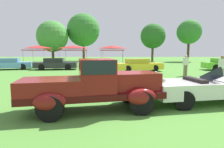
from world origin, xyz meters
name	(u,v)px	position (x,y,z in m)	size (l,w,h in m)	color
ground_plane	(113,108)	(0.00, 0.00, 0.00)	(120.00, 120.00, 0.00)	#4C8433
feature_pickup_truck	(94,85)	(-0.63, -0.28, 0.87)	(4.75, 2.61, 1.70)	#400B0B
neighbor_convertible	(207,87)	(3.57, 0.92, 0.58)	(4.54, 2.57, 1.40)	silver
show_car_skyblue	(11,64)	(-11.41, 13.47, 0.60)	(4.46, 2.83, 1.22)	#669EDB
show_car_charcoal	(56,64)	(-6.59, 13.62, 0.60)	(4.65, 2.29, 1.22)	#28282D
show_car_yellow	(138,65)	(2.13, 12.12, 0.60)	(4.86, 2.83, 1.22)	yellow
show_car_lime	(223,64)	(11.13, 13.67, 0.60)	(3.99, 1.78, 1.22)	#60C62D
spectator_near_truck	(222,68)	(6.81, 5.93, 0.91)	(0.46, 0.38, 1.69)	#9E998E
spectator_between_cars	(186,64)	(5.50, 8.74, 0.91)	(0.46, 0.39, 1.69)	#7F7056
canopy_tent_left_field	(38,48)	(-10.32, 17.87, 2.42)	(2.94, 2.94, 2.71)	#B7B7BC
canopy_tent_center_field	(73,48)	(-5.66, 17.89, 2.42)	(3.19, 3.19, 2.71)	#B7B7BC
canopy_tent_right_field	(112,48)	(-0.65, 18.75, 2.42)	(3.06, 3.06, 2.71)	#B7B7BC
treeline_far_left	(52,36)	(-12.04, 28.39, 4.68)	(5.72, 5.72, 7.55)	#47331E
treeline_mid_left	(83,30)	(-6.88, 31.67, 6.14)	(6.51, 6.51, 9.41)	brown
treeline_center	(153,36)	(6.93, 31.47, 4.91)	(4.89, 4.89, 7.38)	brown
treeline_mid_right	(189,32)	(13.56, 30.42, 5.58)	(4.56, 4.56, 7.89)	#47331E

